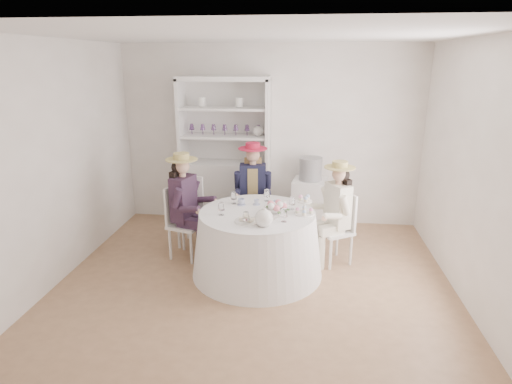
# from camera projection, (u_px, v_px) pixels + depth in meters

# --- Properties ---
(ground) EXTENTS (4.50, 4.50, 0.00)m
(ground) POSITION_uv_depth(u_px,v_px,m) (255.00, 280.00, 5.01)
(ground) COLOR #8C6746
(ground) RESTS_ON ground
(ceiling) EXTENTS (4.50, 4.50, 0.00)m
(ceiling) POSITION_uv_depth(u_px,v_px,m) (255.00, 35.00, 4.20)
(ceiling) COLOR white
(ceiling) RESTS_ON wall_back
(wall_back) EXTENTS (4.50, 0.00, 4.50)m
(wall_back) POSITION_uv_depth(u_px,v_px,m) (270.00, 136.00, 6.50)
(wall_back) COLOR silver
(wall_back) RESTS_ON ground
(wall_front) EXTENTS (4.50, 0.00, 4.50)m
(wall_front) POSITION_uv_depth(u_px,v_px,m) (218.00, 245.00, 2.71)
(wall_front) COLOR silver
(wall_front) RESTS_ON ground
(wall_left) EXTENTS (0.00, 4.50, 4.50)m
(wall_left) POSITION_uv_depth(u_px,v_px,m) (58.00, 163.00, 4.85)
(wall_left) COLOR silver
(wall_left) RESTS_ON ground
(wall_right) EXTENTS (0.00, 4.50, 4.50)m
(wall_right) POSITION_uv_depth(u_px,v_px,m) (474.00, 174.00, 4.36)
(wall_right) COLOR silver
(wall_right) RESTS_ON ground
(tea_table) EXTENTS (1.55, 1.55, 0.78)m
(tea_table) POSITION_uv_depth(u_px,v_px,m) (257.00, 243.00, 5.07)
(tea_table) COLOR white
(tea_table) RESTS_ON ground
(hutch) EXTENTS (1.47, 0.86, 2.24)m
(hutch) POSITION_uv_depth(u_px,v_px,m) (226.00, 174.00, 6.52)
(hutch) COLOR silver
(hutch) RESTS_ON ground
(side_table) EXTENTS (0.54, 0.54, 0.76)m
(side_table) POSITION_uv_depth(u_px,v_px,m) (309.00, 204.00, 6.44)
(side_table) COLOR silver
(side_table) RESTS_ON ground
(hatbox) EXTENTS (0.43, 0.43, 0.34)m
(hatbox) POSITION_uv_depth(u_px,v_px,m) (311.00, 169.00, 6.28)
(hatbox) COLOR black
(hatbox) RESTS_ON side_table
(guest_left) EXTENTS (0.56, 0.52, 1.38)m
(guest_left) POSITION_uv_depth(u_px,v_px,m) (185.00, 200.00, 5.37)
(guest_left) COLOR silver
(guest_left) RESTS_ON ground
(guest_mid) EXTENTS (0.51, 0.53, 1.40)m
(guest_mid) POSITION_uv_depth(u_px,v_px,m) (253.00, 186.00, 5.91)
(guest_mid) COLOR silver
(guest_mid) RESTS_ON ground
(guest_right) EXTENTS (0.56, 0.52, 1.32)m
(guest_right) POSITION_uv_depth(u_px,v_px,m) (336.00, 207.00, 5.22)
(guest_right) COLOR silver
(guest_right) RESTS_ON ground
(spare_chair) EXTENTS (0.47, 0.47, 1.04)m
(spare_chair) POSITION_uv_depth(u_px,v_px,m) (192.00, 208.00, 5.74)
(spare_chair) COLOR silver
(spare_chair) RESTS_ON ground
(teacup_a) EXTENTS (0.12, 0.12, 0.07)m
(teacup_a) POSITION_uv_depth(u_px,v_px,m) (241.00, 202.00, 5.18)
(teacup_a) COLOR white
(teacup_a) RESTS_ON tea_table
(teacup_b) EXTENTS (0.08, 0.08, 0.06)m
(teacup_b) POSITION_uv_depth(u_px,v_px,m) (257.00, 202.00, 5.19)
(teacup_b) COLOR white
(teacup_b) RESTS_ON tea_table
(teacup_c) EXTENTS (0.12, 0.12, 0.08)m
(teacup_c) POSITION_uv_depth(u_px,v_px,m) (277.00, 204.00, 5.10)
(teacup_c) COLOR white
(teacup_c) RESTS_ON tea_table
(flower_bowl) EXTENTS (0.31, 0.31, 0.06)m
(flower_bowl) POSITION_uv_depth(u_px,v_px,m) (274.00, 210.00, 4.94)
(flower_bowl) COLOR white
(flower_bowl) RESTS_ON tea_table
(flower_arrangement) EXTENTS (0.21, 0.21, 0.08)m
(flower_arrangement) POSITION_uv_depth(u_px,v_px,m) (277.00, 206.00, 4.87)
(flower_arrangement) COLOR pink
(flower_arrangement) RESTS_ON tea_table
(table_teapot) EXTENTS (0.28, 0.20, 0.21)m
(table_teapot) POSITION_uv_depth(u_px,v_px,m) (264.00, 218.00, 4.52)
(table_teapot) COLOR white
(table_teapot) RESTS_ON tea_table
(sandwich_plate) EXTENTS (0.29, 0.29, 0.06)m
(sandwich_plate) POSITION_uv_depth(u_px,v_px,m) (248.00, 220.00, 4.66)
(sandwich_plate) COLOR white
(sandwich_plate) RESTS_ON tea_table
(cupcake_stand) EXTENTS (0.23, 0.23, 0.22)m
(cupcake_stand) POSITION_uv_depth(u_px,v_px,m) (304.00, 207.00, 4.87)
(cupcake_stand) COLOR white
(cupcake_stand) RESTS_ON tea_table
(stemware_set) EXTENTS (0.87, 0.91, 0.15)m
(stemware_set) POSITION_uv_depth(u_px,v_px,m) (257.00, 206.00, 4.93)
(stemware_set) COLOR white
(stemware_set) RESTS_ON tea_table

